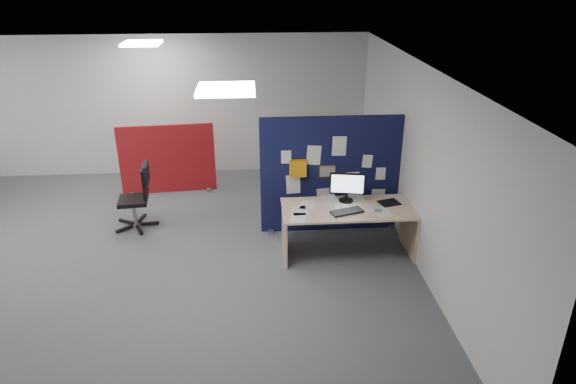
{
  "coord_description": "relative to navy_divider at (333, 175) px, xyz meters",
  "views": [
    {
      "loc": [
        2.25,
        -6.34,
        3.86
      ],
      "look_at": [
        2.73,
        0.07,
        1.0
      ],
      "focal_mm": 32.0,
      "sensor_mm": 36.0,
      "label": 1
    }
  ],
  "objects": [
    {
      "name": "monitor_main",
      "position": [
        0.12,
        -0.54,
        0.05
      ],
      "size": [
        0.49,
        0.21,
        0.43
      ],
      "rotation": [
        0.0,
        0.0,
        -0.18
      ],
      "color": "black",
      "rests_on": "main_desk"
    },
    {
      "name": "main_desk",
      "position": [
        0.11,
        -0.72,
        -0.36
      ],
      "size": [
        1.87,
        0.83,
        0.73
      ],
      "color": "#D9B08B",
      "rests_on": "floor"
    },
    {
      "name": "keyboard",
      "position": [
        0.06,
        -0.91,
        -0.18
      ],
      "size": [
        0.48,
        0.31,
        0.02
      ],
      "primitive_type": "cube",
      "rotation": [
        0.0,
        0.0,
        0.31
      ],
      "color": "black",
      "rests_on": "main_desk"
    },
    {
      "name": "wall_right",
      "position": [
        1.03,
        -0.83,
        0.43
      ],
      "size": [
        0.02,
        7.0,
        2.7
      ],
      "primitive_type": "cube",
      "color": "silver",
      "rests_on": "floor"
    },
    {
      "name": "mouse",
      "position": [
        0.5,
        -0.91,
        -0.17
      ],
      "size": [
        0.11,
        0.07,
        0.03
      ],
      "primitive_type": "cube",
      "rotation": [
        0.0,
        0.0,
        -0.13
      ],
      "color": "#97969B",
      "rests_on": "main_desk"
    },
    {
      "name": "floor",
      "position": [
        -3.47,
        -0.83,
        -0.92
      ],
      "size": [
        9.0,
        9.0,
        0.0
      ],
      "primitive_type": "plane",
      "color": "#525459",
      "rests_on": "ground"
    },
    {
      "name": "ceiling_lights",
      "position": [
        -3.13,
        -0.16,
        1.75
      ],
      "size": [
        4.1,
        4.1,
        0.04
      ],
      "color": "white",
      "rests_on": "ceiling"
    },
    {
      "name": "desk_papers",
      "position": [
        -0.12,
        -0.72,
        -0.19
      ],
      "size": [
        1.43,
        0.89,
        0.0
      ],
      "color": "white",
      "rests_on": "main_desk"
    },
    {
      "name": "navy_divider",
      "position": [
        0.0,
        0.0,
        0.0
      ],
      "size": [
        2.23,
        0.3,
        1.84
      ],
      "color": "#0F0E34",
      "rests_on": "floor"
    },
    {
      "name": "office_chair",
      "position": [
        -3.0,
        0.31,
        -0.33
      ],
      "size": [
        0.68,
        0.69,
        1.04
      ],
      "rotation": [
        0.0,
        0.0,
        0.09
      ],
      "color": "black",
      "rests_on": "floor"
    },
    {
      "name": "paper_tray",
      "position": [
        0.72,
        -0.66,
        -0.18
      ],
      "size": [
        0.33,
        0.29,
        0.01
      ],
      "primitive_type": "cube",
      "rotation": [
        0.0,
        0.0,
        0.28
      ],
      "color": "black",
      "rests_on": "main_desk"
    },
    {
      "name": "red_divider",
      "position": [
        -2.74,
        1.68,
        -0.29
      ],
      "size": [
        1.7,
        0.3,
        1.28
      ],
      "rotation": [
        0.0,
        0.0,
        0.09
      ],
      "color": "maroon",
      "rests_on": "floor"
    },
    {
      "name": "wall_back",
      "position": [
        -3.47,
        2.67,
        0.43
      ],
      "size": [
        9.0,
        0.02,
        2.7
      ],
      "primitive_type": "cube",
      "color": "silver",
      "rests_on": "floor"
    },
    {
      "name": "ceiling",
      "position": [
        -3.47,
        -0.83,
        1.78
      ],
      "size": [
        9.0,
        7.0,
        0.02
      ],
      "primitive_type": "cube",
      "color": "white",
      "rests_on": "wall_back"
    }
  ]
}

